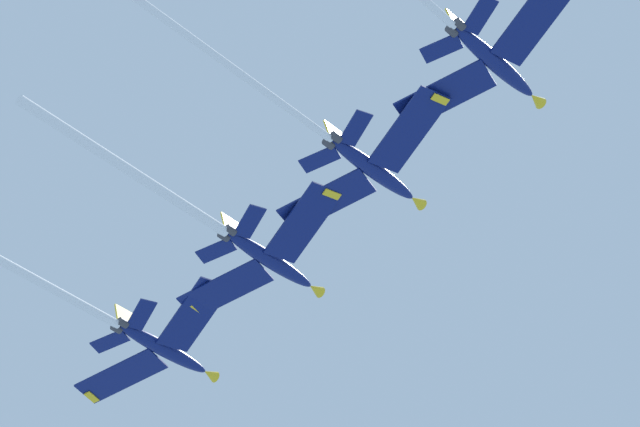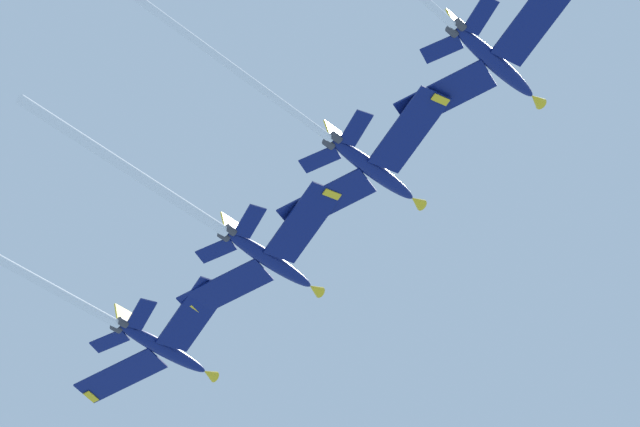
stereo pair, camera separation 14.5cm
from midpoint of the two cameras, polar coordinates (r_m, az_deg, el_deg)
jet_far_left at (r=143.64m, az=-7.81°, el=-4.39°), size 24.99×32.34×13.14m
jet_inner_left at (r=136.69m, az=-3.83°, el=-0.66°), size 24.58×31.71×12.53m
jet_centre at (r=133.54m, az=0.93°, el=2.56°), size 24.66×32.00×13.34m
jet_inner_right at (r=130.85m, az=5.86°, el=6.79°), size 23.84×30.33×11.90m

